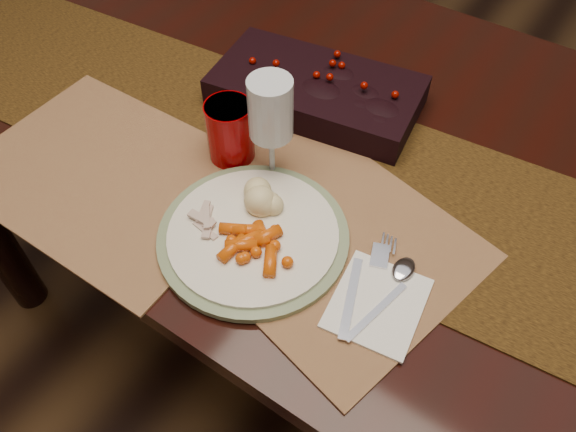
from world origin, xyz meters
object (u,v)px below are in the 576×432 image
Objects in this scene: wine_glass at (271,132)px; turkey_shreds at (204,221)px; centerpiece at (316,87)px; dinner_plate at (253,235)px; placemat_main at (312,226)px; baby_carrots at (253,244)px; dining_table at (348,255)px; red_cup at (230,131)px; napkin at (377,303)px; mashed_potatoes at (264,199)px.

turkey_shreds is at bearing -95.09° from wine_glass.
dinner_plate is at bearing -73.89° from centerpiece.
turkey_shreds is at bearing -86.10° from centerpiece.
wine_glass is (-0.12, 0.06, 0.10)m from placemat_main.
baby_carrots reaches higher than placemat_main.
dining_table is 17.65× the size of baby_carrots.
red_cup reaches higher than turkey_shreds.
dinner_plate is at bearing 173.36° from napkin.
turkey_shreds is 0.18m from red_cup.
napkin is (0.23, -0.04, -0.04)m from mashed_potatoes.
red_cup is (-0.36, 0.13, 0.05)m from napkin.
napkin is 1.31× the size of red_cup.
dining_table is at bearing 80.11° from mashed_potatoes.
baby_carrots is 0.19m from wine_glass.
turkey_shreds is 0.18m from wine_glass.
dinner_plate reaches higher than dining_table.
napkin is at bearing 1.39° from dinner_plate.
placemat_main is 0.17m from wine_glass.
dinner_plate is (-0.03, -0.31, 0.39)m from dining_table.
dining_table is at bearing 62.93° from wine_glass.
dinner_plate is 0.06m from mashed_potatoes.
napkin is (0.19, -0.30, 0.38)m from dining_table.
turkey_shreds reaches higher than napkin.
mashed_potatoes is 0.42× the size of wine_glass.
mashed_potatoes is at bearing 161.28° from napkin.
baby_carrots reaches higher than turkey_shreds.
turkey_shreds is 0.69× the size of red_cup.
wine_glass is at bearing -78.94° from centerpiece.
red_cup reaches higher than placemat_main.
mashed_potatoes is 0.15m from red_cup.
dinner_plate is 2.96× the size of baby_carrots.
mashed_potatoes reaches higher than placemat_main.
placemat_main is 0.11m from baby_carrots.
dining_table is 0.52m from baby_carrots.
placemat_main is 0.17m from napkin.
centerpiece is 5.08× the size of turkey_shreds.
mashed_potatoes is at bearing 54.01° from turkey_shreds.
dining_table is at bearing 73.03° from turkey_shreds.
mashed_potatoes is 0.58× the size of napkin.
centerpiece is at bearing 166.64° from dining_table.
centerpiece is 2.68× the size of napkin.
dining_table is 0.49m from mashed_potatoes.
baby_carrots is at bearing -64.61° from wine_glass.
baby_carrots is at bearing -92.30° from dining_table.
centerpiece is 0.46m from napkin.
mashed_potatoes reaches higher than napkin.
turkey_shreds is at bearing -66.11° from red_cup.
wine_glass is at bearing 117.18° from mashed_potatoes.
baby_carrots is (0.02, -0.02, 0.02)m from dinner_plate.
baby_carrots reaches higher than dinner_plate.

